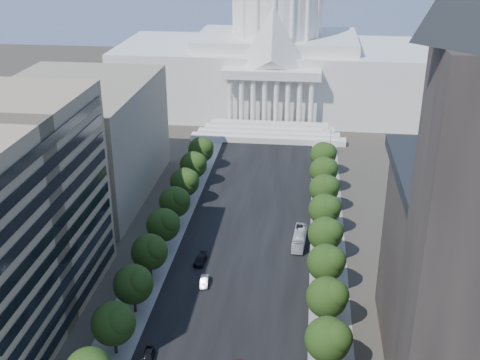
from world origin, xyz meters
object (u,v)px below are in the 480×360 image
at_px(car_dark_b, 200,260).
at_px(city_bus, 299,238).
at_px(car_silver, 204,281).
at_px(car_dark_a, 148,356).

distance_m(car_dark_b, city_bus, 23.87).
bearing_deg(car_silver, city_bus, 40.31).
bearing_deg(car_silver, car_dark_a, -108.15).
bearing_deg(car_dark_b, city_bus, 32.69).
relative_size(car_dark_a, city_bus, 0.41).
relative_size(car_dark_a, car_silver, 1.02).
bearing_deg(car_dark_b, car_silver, -68.93).
bearing_deg(car_dark_a, city_bus, 55.00).
bearing_deg(car_dark_b, car_dark_a, -90.38).
height_order(car_silver, city_bus, city_bus).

